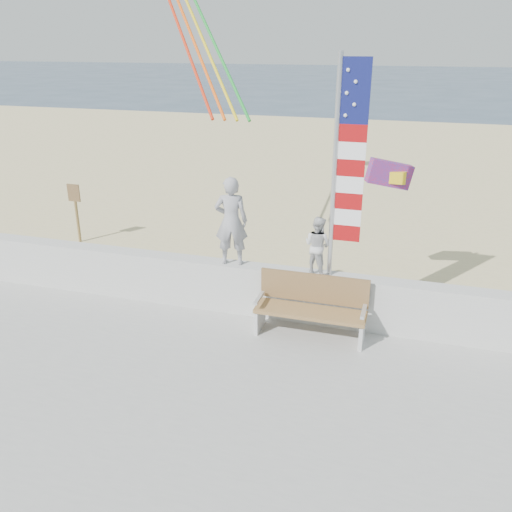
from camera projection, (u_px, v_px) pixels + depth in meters
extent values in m
plane|color=#2A3D54|center=(208.00, 382.00, 8.03)|extent=(220.00, 220.00, 0.00)
cube|color=beige|center=(319.00, 210.00, 16.03)|extent=(90.00, 40.00, 0.08)
cube|color=beige|center=(248.00, 289.00, 9.58)|extent=(30.00, 0.35, 0.90)
imported|color=#96969B|center=(231.00, 221.00, 9.20)|extent=(0.63, 0.49, 1.55)
imported|color=silver|center=(317.00, 245.00, 8.91)|extent=(0.59, 0.54, 0.99)
cube|color=olive|center=(310.00, 312.00, 8.77)|extent=(1.80, 0.50, 0.06)
cube|color=brown|center=(314.00, 288.00, 8.89)|extent=(1.80, 0.05, 0.50)
cube|color=white|center=(260.00, 318.00, 9.08)|extent=(0.06, 0.50, 0.40)
cube|color=silver|center=(259.00, 298.00, 8.89)|extent=(0.06, 0.45, 0.05)
cube|color=white|center=(362.00, 333.00, 8.63)|extent=(0.06, 0.50, 0.40)
cube|color=silver|center=(364.00, 312.00, 8.44)|extent=(0.06, 0.45, 0.05)
cylinder|color=silver|center=(334.00, 171.00, 8.39)|extent=(0.08, 0.08, 3.50)
cube|color=#0F1451|center=(355.00, 91.00, 7.88)|extent=(0.44, 0.02, 0.95)
cube|color=#9E0A0C|center=(346.00, 233.00, 8.69)|extent=(0.44, 0.02, 0.26)
cube|color=white|center=(347.00, 217.00, 8.59)|extent=(0.44, 0.02, 0.26)
cube|color=#9E0A0C|center=(348.00, 201.00, 8.50)|extent=(0.44, 0.02, 0.26)
cube|color=white|center=(349.00, 185.00, 8.40)|extent=(0.44, 0.02, 0.26)
cube|color=#9E0A0C|center=(350.00, 168.00, 8.30)|extent=(0.44, 0.02, 0.26)
cube|color=white|center=(351.00, 151.00, 8.20)|extent=(0.44, 0.02, 0.26)
cube|color=#9E0A0C|center=(353.00, 133.00, 8.10)|extent=(0.44, 0.02, 0.26)
sphere|color=white|center=(345.00, 115.00, 8.03)|extent=(0.06, 0.06, 0.06)
sphere|color=white|center=(354.00, 105.00, 7.94)|extent=(0.06, 0.06, 0.06)
sphere|color=white|center=(347.00, 93.00, 7.91)|extent=(0.06, 0.06, 0.06)
sphere|color=white|center=(356.00, 82.00, 7.82)|extent=(0.06, 0.06, 0.06)
sphere|color=white|center=(348.00, 70.00, 7.79)|extent=(0.06, 0.06, 0.06)
cube|color=red|center=(389.00, 174.00, 9.94)|extent=(0.89, 0.53, 0.60)
cube|color=yellow|center=(397.00, 177.00, 9.92)|extent=(0.31, 0.23, 0.22)
cylinder|color=red|center=(174.00, 15.00, 12.70)|extent=(3.13, 3.40, 4.34)
cylinder|color=#F85A0F|center=(183.00, 14.00, 12.64)|extent=(3.24, 3.40, 4.34)
cylinder|color=yellow|center=(192.00, 14.00, 12.59)|extent=(3.34, 3.40, 4.34)
cylinder|color=#18942E|center=(201.00, 14.00, 12.53)|extent=(3.44, 3.40, 4.34)
cylinder|color=olive|center=(77.00, 219.00, 13.17)|extent=(0.07, 0.07, 1.20)
cube|color=brown|center=(74.00, 193.00, 12.92)|extent=(0.32, 0.03, 0.42)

